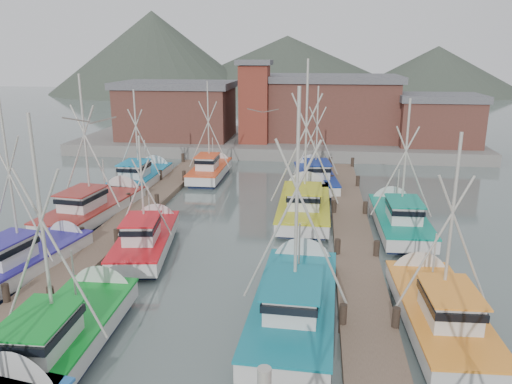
# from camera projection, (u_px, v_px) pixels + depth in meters

# --- Properties ---
(ground) EXTENTS (260.00, 260.00, 0.00)m
(ground) POSITION_uv_depth(u_px,v_px,m) (203.00, 299.00, 22.10)
(ground) COLOR #556664
(ground) RESTS_ON ground
(dock_left) EXTENTS (2.30, 46.00, 1.50)m
(dock_left) POSITION_uv_depth(u_px,v_px,m) (93.00, 252.00, 26.76)
(dock_left) COLOR brown
(dock_left) RESTS_ON ground
(dock_right) EXTENTS (2.30, 46.00, 1.50)m
(dock_right) POSITION_uv_depth(u_px,v_px,m) (358.00, 265.00, 25.06)
(dock_right) COLOR brown
(dock_right) RESTS_ON ground
(quay) EXTENTS (44.00, 16.00, 1.20)m
(quay) POSITION_uv_depth(u_px,v_px,m) (276.00, 142.00, 57.27)
(quay) COLOR slate
(quay) RESTS_ON ground
(shed_left) EXTENTS (12.72, 8.48, 6.20)m
(shed_left) POSITION_uv_depth(u_px,v_px,m) (177.00, 109.00, 55.68)
(shed_left) COLOR brown
(shed_left) RESTS_ON quay
(shed_center) EXTENTS (14.84, 9.54, 6.90)m
(shed_center) POSITION_uv_depth(u_px,v_px,m) (330.00, 106.00, 55.43)
(shed_center) COLOR brown
(shed_center) RESTS_ON quay
(shed_right) EXTENTS (8.48, 6.36, 5.20)m
(shed_right) POSITION_uv_depth(u_px,v_px,m) (438.00, 119.00, 51.47)
(shed_right) COLOR brown
(shed_right) RESTS_ON quay
(lookout_tower) EXTENTS (3.60, 3.60, 8.50)m
(lookout_tower) POSITION_uv_depth(u_px,v_px,m) (254.00, 101.00, 52.35)
(lookout_tower) COLOR maroon
(lookout_tower) RESTS_ON quay
(distant_hills) EXTENTS (175.00, 140.00, 42.00)m
(distant_hills) POSITION_uv_depth(u_px,v_px,m) (257.00, 90.00, 140.70)
(distant_hills) COLOR #3D463A
(distant_hills) RESTS_ON ground
(boat_4) EXTENTS (3.84, 9.32, 9.57)m
(boat_4) POSITION_uv_depth(u_px,v_px,m) (66.00, 333.00, 18.17)
(boat_4) COLOR #101936
(boat_4) RESTS_ON ground
(boat_5) EXTENTS (4.17, 10.15, 10.32)m
(boat_5) POSITION_uv_depth(u_px,v_px,m) (296.00, 299.00, 20.70)
(boat_5) COLOR #101936
(boat_5) RESTS_ON ground
(boat_6) EXTENTS (3.85, 8.58, 9.34)m
(boat_6) POSITION_uv_depth(u_px,v_px,m) (31.00, 259.00, 24.70)
(boat_6) COLOR #101936
(boat_6) RESTS_ON ground
(boat_7) EXTENTS (3.54, 8.97, 8.64)m
(boat_7) POSITION_uv_depth(u_px,v_px,m) (436.00, 308.00, 19.91)
(boat_7) COLOR #101936
(boat_7) RESTS_ON ground
(boat_8) EXTENTS (3.70, 8.62, 7.12)m
(boat_8) POSITION_uv_depth(u_px,v_px,m) (148.00, 238.00, 27.50)
(boat_8) COLOR #101936
(boat_8) RESTS_ON ground
(boat_9) EXTENTS (4.47, 10.30, 11.13)m
(boat_9) POSITION_uv_depth(u_px,v_px,m) (304.00, 204.00, 33.61)
(boat_9) COLOR #101936
(boat_9) RESTS_ON ground
(boat_10) EXTENTS (4.17, 10.03, 10.17)m
(boat_10) POSITION_uv_depth(u_px,v_px,m) (98.00, 206.00, 33.00)
(boat_10) COLOR #101936
(boat_10) RESTS_ON ground
(boat_11) EXTENTS (3.61, 9.07, 8.82)m
(boat_11) POSITION_uv_depth(u_px,v_px,m) (398.00, 218.00, 30.74)
(boat_11) COLOR #101936
(boat_11) RESTS_ON ground
(boat_12) EXTENTS (3.51, 8.16, 8.88)m
(boat_12) POSITION_uv_depth(u_px,v_px,m) (211.00, 170.00, 43.29)
(boat_12) COLOR #101936
(boat_12) RESTS_ON ground
(boat_13) EXTENTS (3.90, 9.46, 8.83)m
(boat_13) POSITION_uv_depth(u_px,v_px,m) (314.00, 177.00, 40.89)
(boat_13) COLOR #101936
(boat_13) RESTS_ON ground
(boat_14) EXTENTS (3.57, 9.11, 8.56)m
(boat_14) POSITION_uv_depth(u_px,v_px,m) (142.00, 177.00, 40.80)
(boat_14) COLOR #101936
(boat_14) RESTS_ON ground
(gull_near) EXTENTS (1.52, 0.66, 0.24)m
(gull_near) POSITION_uv_depth(u_px,v_px,m) (89.00, 121.00, 14.01)
(gull_near) COLOR gray
(gull_near) RESTS_ON ground
(gull_far) EXTENTS (1.54, 0.60, 0.24)m
(gull_far) POSITION_uv_depth(u_px,v_px,m) (263.00, 111.00, 24.26)
(gull_far) COLOR gray
(gull_far) RESTS_ON ground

